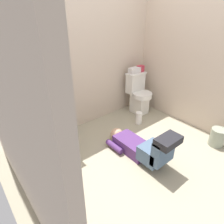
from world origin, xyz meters
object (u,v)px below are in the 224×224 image
at_px(faucet, 33,93).
at_px(soap_dispenser, 17,96).
at_px(toilet, 138,94).
at_px(trash_can, 217,137).
at_px(bottle_white, 36,92).
at_px(tissue_box, 134,70).
at_px(toiletry_bag, 140,69).
at_px(paper_towel_roll, 139,118).
at_px(vanity_cabinet, 44,129).
at_px(bottle_blue, 24,94).
at_px(bottle_pink, 32,92).
at_px(bottle_amber, 41,89).
at_px(person_plumber, 142,147).

height_order(faucet, soap_dispenser, soap_dispenser).
xyz_separation_m(toilet, trash_can, (0.14, -1.46, -0.23)).
height_order(soap_dispenser, bottle_white, soap_dispenser).
relative_size(tissue_box, toiletry_bag, 1.77).
bearing_deg(toiletry_bag, paper_towel_roll, -134.65).
bearing_deg(vanity_cabinet, tissue_box, 5.90).
relative_size(soap_dispenser, bottle_white, 1.36).
height_order(tissue_box, bottle_blue, bottle_blue).
relative_size(faucet, bottle_pink, 0.62).
height_order(vanity_cabinet, toiletry_bag, toiletry_bag).
bearing_deg(bottle_pink, trash_can, -35.57).
bearing_deg(toiletry_bag, soap_dispenser, -178.40).
height_order(bottle_pink, trash_can, bottle_pink).
relative_size(faucet, bottle_white, 0.82).
height_order(bottle_pink, bottle_amber, bottle_pink).
xyz_separation_m(tissue_box, toiletry_bag, (0.15, 0.00, 0.01)).
distance_m(bottle_white, trash_can, 2.56).
xyz_separation_m(soap_dispenser, trash_can, (2.18, -1.49, -0.75)).
xyz_separation_m(tissue_box, trash_can, (0.18, -1.55, -0.67)).
xyz_separation_m(tissue_box, bottle_amber, (-1.70, -0.06, 0.09)).
bearing_deg(person_plumber, toiletry_bag, 45.79).
distance_m(person_plumber, bottle_amber, 1.47).
relative_size(faucet, bottle_blue, 0.91).
distance_m(toilet, bottle_white, 1.89).
bearing_deg(trash_can, paper_towel_roll, 111.06).
relative_size(tissue_box, bottle_white, 1.81).
xyz_separation_m(toilet, bottle_amber, (-1.74, 0.03, 0.52)).
height_order(toilet, person_plumber, toilet).
bearing_deg(vanity_cabinet, person_plumber, -42.19).
distance_m(tissue_box, paper_towel_roll, 0.85).
relative_size(toilet, paper_towel_roll, 3.56).
relative_size(toilet, bottle_blue, 6.84).
relative_size(person_plumber, paper_towel_roll, 5.06).
height_order(vanity_cabinet, soap_dispenser, soap_dispenser).
relative_size(vanity_cabinet, tissue_box, 3.73).
height_order(person_plumber, toiletry_bag, toiletry_bag).
distance_m(tissue_box, toiletry_bag, 0.15).
distance_m(faucet, bottle_pink, 0.08).
bearing_deg(bottle_blue, bottle_amber, -7.44).
height_order(tissue_box, paper_towel_roll, tissue_box).
bearing_deg(bottle_amber, bottle_white, -165.27).
height_order(faucet, toiletry_bag, faucet).
height_order(bottle_white, trash_can, bottle_white).
height_order(bottle_blue, bottle_pink, bottle_pink).
relative_size(faucet, bottle_amber, 0.71).
xyz_separation_m(vanity_cabinet, toiletry_bag, (1.95, 0.19, 0.39)).
relative_size(person_plumber, tissue_box, 4.84).
relative_size(vanity_cabinet, person_plumber, 0.77).
height_order(faucet, bottle_pink, bottle_pink).
height_order(person_plumber, trash_can, person_plumber).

